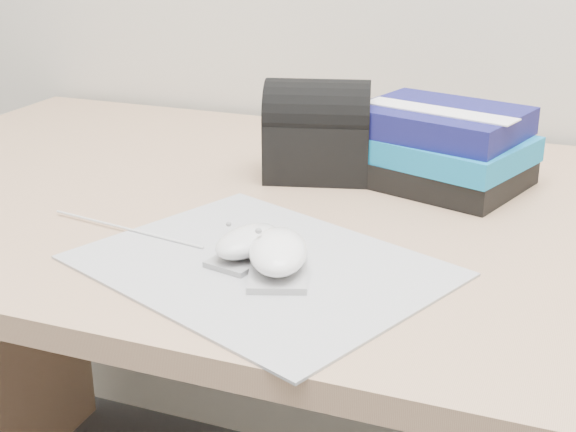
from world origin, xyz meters
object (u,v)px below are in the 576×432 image
at_px(book_stack, 442,147).
at_px(pouch, 317,130).
at_px(desk, 392,349).
at_px(mouse_front, 278,254).
at_px(mouse_rear, 248,244).

xyz_separation_m(book_stack, pouch, (-0.17, -0.03, 0.02)).
bearing_deg(desk, mouse_front, -102.08).
bearing_deg(pouch, mouse_rear, -85.11).
bearing_deg(book_stack, desk, -117.64).
height_order(desk, mouse_rear, mouse_rear).
height_order(book_stack, pouch, pouch).
bearing_deg(book_stack, mouse_front, -105.47).
bearing_deg(mouse_rear, mouse_front, -25.22).
distance_m(desk, mouse_rear, 0.38).
distance_m(mouse_rear, mouse_front, 0.05).
height_order(mouse_front, book_stack, book_stack).
distance_m(mouse_front, pouch, 0.33).
height_order(mouse_front, pouch, pouch).
xyz_separation_m(mouse_rear, book_stack, (0.14, 0.34, 0.03)).
bearing_deg(mouse_rear, pouch, 94.89).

